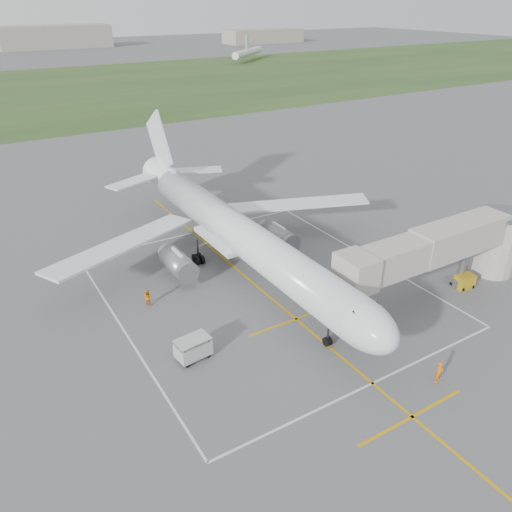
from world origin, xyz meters
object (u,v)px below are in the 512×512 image
airliner (237,233)px  jet_bridge (452,247)px  gpu_unit (465,281)px  baggage_cart (193,349)px  ramp_worker_wing (148,297)px  ramp_worker_nose (440,372)px

airliner → jet_bridge: bearing=-42.2°
gpu_unit → baggage_cart: 28.39m
jet_bridge → ramp_worker_wing: jet_bridge is taller
airliner → ramp_worker_nose: bearing=-79.2°
ramp_worker_nose → gpu_unit: bearing=28.9°
ramp_worker_wing → gpu_unit: bearing=-147.2°
ramp_worker_nose → baggage_cart: bearing=137.8°
jet_bridge → ramp_worker_nose: bearing=-141.7°
ramp_worker_nose → airliner: bearing=98.2°
jet_bridge → ramp_worker_wing: size_ratio=14.36×
airliner → baggage_cart: (-10.35, -10.94, -3.41)m
airliner → ramp_worker_wing: 11.28m
jet_bridge → gpu_unit: (2.02, -0.77, -4.06)m
ramp_worker_nose → ramp_worker_wing: (-15.01, 21.79, -0.08)m
jet_bridge → gpu_unit: bearing=-20.9°
ramp_worker_wing → airliner: bearing=-114.0°
gpu_unit → ramp_worker_nose: bearing=-140.5°
baggage_cart → ramp_worker_wing: bearing=85.2°
gpu_unit → ramp_worker_wing: size_ratio=1.23×
baggage_cart → ramp_worker_nose: 19.17m
jet_bridge → ramp_worker_nose: (-11.32, -8.93, -3.84)m
ramp_worker_wing → ramp_worker_nose: bearing=-176.9°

